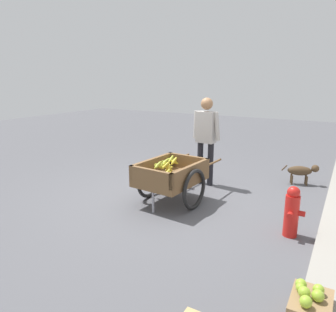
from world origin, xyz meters
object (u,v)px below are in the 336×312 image
(vendor_person, at_px, (206,133))
(dog, at_px, (302,171))
(fire_hydrant, at_px, (292,212))
(plastic_bucket, at_px, (185,162))
(fruit_cart, at_px, (171,177))
(mixed_fruit_crate, at_px, (310,307))

(vendor_person, bearing_deg, dog, 119.26)
(dog, bearing_deg, fire_hydrant, 4.60)
(fire_hydrant, height_order, plastic_bucket, fire_hydrant)
(dog, height_order, plastic_bucket, dog)
(dog, xyz_separation_m, plastic_bucket, (-0.02, -2.49, -0.16))
(dog, distance_m, fire_hydrant, 2.26)
(dog, distance_m, plastic_bucket, 2.50)
(vendor_person, bearing_deg, fruit_cart, -5.13)
(fire_hydrant, relative_size, mixed_fruit_crate, 1.52)
(plastic_bucket, bearing_deg, dog, 89.61)
(fruit_cart, distance_m, vendor_person, 1.27)
(plastic_bucket, bearing_deg, mixed_fruit_crate, 39.28)
(dog, relative_size, plastic_bucket, 2.70)
(fire_hydrant, height_order, mixed_fruit_crate, fire_hydrant)
(dog, height_order, fire_hydrant, fire_hydrant)
(plastic_bucket, bearing_deg, fire_hydrant, 49.68)
(fruit_cart, distance_m, mixed_fruit_crate, 2.87)
(plastic_bucket, relative_size, mixed_fruit_crate, 0.55)
(plastic_bucket, xyz_separation_m, mixed_fruit_crate, (3.76, 3.08, 0.02))
(vendor_person, xyz_separation_m, dog, (-0.90, 1.61, -0.72))
(fruit_cart, bearing_deg, plastic_bucket, -159.10)
(mixed_fruit_crate, bearing_deg, fire_hydrant, -164.90)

